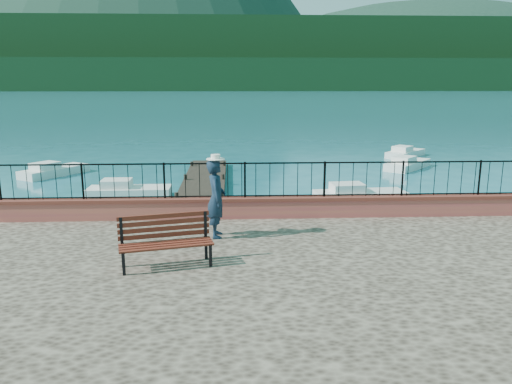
{
  "coord_description": "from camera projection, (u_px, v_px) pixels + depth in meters",
  "views": [
    {
      "loc": [
        -0.65,
        -9.74,
        4.89
      ],
      "look_at": [
        -0.08,
        2.0,
        2.3
      ],
      "focal_mm": 35.0,
      "sensor_mm": 36.0,
      "label": 1
    }
  ],
  "objects": [
    {
      "name": "ground",
      "position": [
        264.0,
        318.0,
        10.58
      ],
      "size": [
        2000.0,
        2000.0,
        0.0
      ],
      "primitive_type": "plane",
      "color": "#19596B",
      "rests_on": "ground"
    },
    {
      "name": "parapet",
      "position": [
        256.0,
        207.0,
        13.87
      ],
      "size": [
        28.0,
        0.46,
        0.58
      ],
      "primitive_type": "cube",
      "color": "#AF583F",
      "rests_on": "promenade"
    },
    {
      "name": "railing",
      "position": [
        256.0,
        180.0,
        13.7
      ],
      "size": [
        27.0,
        0.05,
        0.95
      ],
      "primitive_type": "cube",
      "color": "black",
      "rests_on": "parapet"
    },
    {
      "name": "dock",
      "position": [
        202.0,
        191.0,
        22.16
      ],
      "size": [
        2.0,
        16.0,
        0.3
      ],
      "primitive_type": "cube",
      "color": "#2D231C",
      "rests_on": "ground"
    },
    {
      "name": "far_forest",
      "position": [
        232.0,
        75.0,
        301.24
      ],
      "size": [
        900.0,
        60.0,
        18.0
      ],
      "primitive_type": "cube",
      "color": "black",
      "rests_on": "ground"
    },
    {
      "name": "foothills",
      "position": [
        232.0,
        58.0,
        356.96
      ],
      "size": [
        900.0,
        120.0,
        44.0
      ],
      "primitive_type": "cube",
      "color": "black",
      "rests_on": "ground"
    },
    {
      "name": "companion_hill",
      "position": [
        425.0,
        87.0,
        567.28
      ],
      "size": [
        448.0,
        384.0,
        180.0
      ],
      "primitive_type": "ellipsoid",
      "color": "#142D23",
      "rests_on": "ground"
    },
    {
      "name": "park_bench",
      "position": [
        166.0,
        251.0,
        10.19
      ],
      "size": [
        1.97,
        1.04,
        1.04
      ],
      "rotation": [
        0.0,
        0.0,
        0.24
      ],
      "color": "black",
      "rests_on": "promenade"
    },
    {
      "name": "person",
      "position": [
        216.0,
        199.0,
        12.0
      ],
      "size": [
        0.48,
        0.71,
        1.9
      ],
      "primitive_type": "imported",
      "rotation": [
        0.0,
        0.0,
        1.6
      ],
      "color": "#112233",
      "rests_on": "promenade"
    },
    {
      "name": "hat",
      "position": [
        216.0,
        157.0,
        11.78
      ],
      "size": [
        0.44,
        0.44,
        0.12
      ],
      "primitive_type": "cylinder",
      "color": "white",
      "rests_on": "person"
    },
    {
      "name": "boat_0",
      "position": [
        129.0,
        188.0,
        21.68
      ],
      "size": [
        3.57,
        1.35,
        0.8
      ],
      "primitive_type": "cube",
      "rotation": [
        0.0,
        0.0,
        0.02
      ],
      "color": "silver",
      "rests_on": "ground"
    },
    {
      "name": "boat_1",
      "position": [
        360.0,
        192.0,
        20.88
      ],
      "size": [
        3.89,
        1.63,
        0.8
      ],
      "primitive_type": "cube",
      "rotation": [
        0.0,
        0.0,
        0.09
      ],
      "color": "silver",
      "rests_on": "ground"
    },
    {
      "name": "boat_2",
      "position": [
        408.0,
        162.0,
        28.8
      ],
      "size": [
        3.45,
        3.59,
        0.8
      ],
      "primitive_type": "cube",
      "rotation": [
        0.0,
        0.0,
        0.83
      ],
      "color": "white",
      "rests_on": "ground"
    },
    {
      "name": "boat_3",
      "position": [
        54.0,
        168.0,
        26.68
      ],
      "size": [
        3.1,
        3.79,
        0.8
      ],
      "primitive_type": "cube",
      "rotation": [
        0.0,
        0.0,
        0.99
      ],
      "color": "silver",
      "rests_on": "ground"
    },
    {
      "name": "boat_5",
      "position": [
        406.0,
        151.0,
        33.32
      ],
      "size": [
        3.34,
        3.43,
        0.8
      ],
      "primitive_type": "cube",
      "rotation": [
        0.0,
        0.0,
        0.81
      ],
      "color": "silver",
      "rests_on": "ground"
    }
  ]
}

